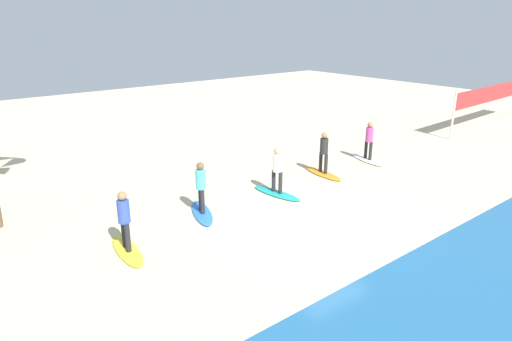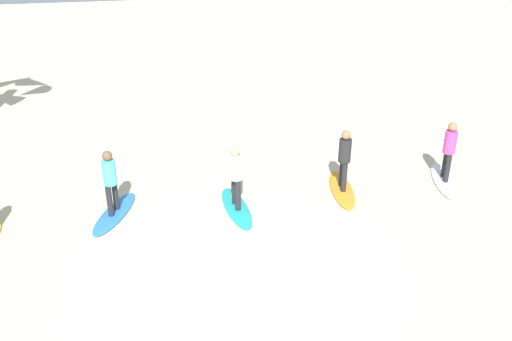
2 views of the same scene
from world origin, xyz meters
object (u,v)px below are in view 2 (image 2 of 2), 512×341
(surfboard_white, at_px, (444,180))
(surfer_white, at_px, (449,147))
(surfer_teal, at_px, (236,172))
(surfboard_teal, at_px, (237,208))
(surfboard_orange, at_px, (342,189))
(surfer_blue, at_px, (110,178))
(surfboard_blue, at_px, (115,213))
(surfer_orange, at_px, (345,156))

(surfboard_white, distance_m, surfer_white, 0.99)
(surfer_teal, bearing_deg, surfboard_white, -175.00)
(surfboard_white, relative_size, surfboard_teal, 1.00)
(surfboard_orange, bearing_deg, surfer_white, 97.59)
(surfboard_white, distance_m, surfer_blue, 8.80)
(surfer_white, height_order, surfboard_orange, surfer_white)
(surfer_white, relative_size, surfboard_orange, 0.78)
(surfboard_white, xyz_separation_m, surfer_teal, (5.75, 0.50, 0.99))
(surfboard_blue, bearing_deg, surfer_teal, 107.73)
(surfboard_teal, xyz_separation_m, surfboard_blue, (2.98, -0.24, 0.00))
(surfer_white, relative_size, surfer_teal, 1.00)
(surfboard_white, xyz_separation_m, surfer_white, (0.00, 0.00, 0.99))
(surfer_white, bearing_deg, surfer_blue, 1.74)
(surfer_orange, bearing_deg, surfer_teal, 9.22)
(surfer_orange, distance_m, surfer_blue, 5.86)
(surfboard_teal, height_order, surfer_blue, surfer_blue)
(surfboard_blue, bearing_deg, surfboard_teal, 107.73)
(surfboard_white, bearing_deg, surfboard_blue, -73.99)
(surfboard_white, distance_m, surfer_orange, 3.05)
(surfer_teal, xyz_separation_m, surfboard_blue, (2.98, -0.24, -0.99))
(surfer_white, distance_m, surfboard_blue, 8.80)
(surfer_orange, xyz_separation_m, surfboard_teal, (2.87, 0.47, -0.99))
(surfboard_orange, bearing_deg, surfer_blue, -80.94)
(surfboard_white, xyz_separation_m, surfer_orange, (2.88, 0.04, 0.99))
(surfer_white, height_order, surfer_blue, same)
(surfboard_white, bearing_deg, surfer_white, 14.28)
(surfboard_white, bearing_deg, surfboard_teal, -70.72)
(surfer_blue, bearing_deg, surfboard_blue, -90.00)
(surfer_blue, bearing_deg, surfer_white, -178.26)
(surfboard_orange, relative_size, surfboard_teal, 1.00)
(surfer_blue, bearing_deg, surfboard_teal, 175.42)
(surfer_orange, relative_size, surfer_teal, 1.00)
(surfboard_orange, distance_m, surfer_teal, 3.07)
(surfboard_white, relative_size, surfboard_orange, 1.00)
(surfer_orange, xyz_separation_m, surfer_teal, (2.87, 0.47, 0.00))
(surfboard_orange, xyz_separation_m, surfer_orange, (0.00, 0.00, 0.99))
(surfer_white, relative_size, surfboard_teal, 0.78)
(surfboard_white, relative_size, surfer_blue, 1.28)
(surfboard_blue, bearing_deg, surfboard_orange, 114.53)
(surfer_white, height_order, surfboard_teal, surfer_white)
(surfer_white, distance_m, surfer_orange, 2.89)
(surfboard_white, distance_m, surfboard_blue, 8.74)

